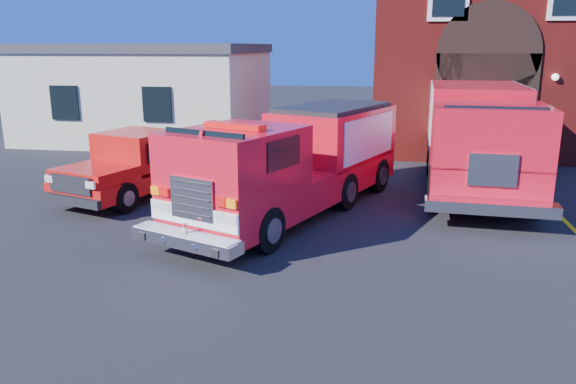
% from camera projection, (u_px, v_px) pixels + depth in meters
% --- Properties ---
extents(ground, '(100.00, 100.00, 0.00)m').
position_uv_depth(ground, '(296.00, 233.00, 13.17)').
color(ground, black).
rests_on(ground, ground).
extents(parking_stripe_mid, '(0.12, 3.00, 0.01)m').
position_uv_depth(parking_stripe_mid, '(543.00, 200.00, 15.94)').
color(parking_stripe_mid, yellow).
rests_on(parking_stripe_mid, ground).
extents(parking_stripe_far, '(0.12, 3.00, 0.01)m').
position_uv_depth(parking_stripe_far, '(519.00, 177.00, 18.81)').
color(parking_stripe_far, yellow).
rests_on(parking_stripe_far, ground).
extents(fire_station, '(15.20, 10.20, 8.45)m').
position_uv_depth(fire_station, '(553.00, 46.00, 24.00)').
color(fire_station, maroon).
rests_on(fire_station, ground).
extents(side_building, '(10.20, 8.20, 4.35)m').
position_uv_depth(side_building, '(150.00, 91.00, 26.45)').
color(side_building, beige).
rests_on(side_building, ground).
extents(fire_engine, '(5.43, 8.89, 2.66)m').
position_uv_depth(fire_engine, '(296.00, 161.00, 14.50)').
color(fire_engine, black).
rests_on(fire_engine, ground).
extents(pickup_truck, '(3.74, 6.09, 1.88)m').
position_uv_depth(pickup_truck, '(145.00, 164.00, 16.53)').
color(pickup_truck, black).
rests_on(pickup_truck, ground).
extents(secondary_truck, '(3.52, 9.58, 3.05)m').
position_uv_depth(secondary_truck, '(477.00, 133.00, 17.31)').
color(secondary_truck, black).
rests_on(secondary_truck, ground).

